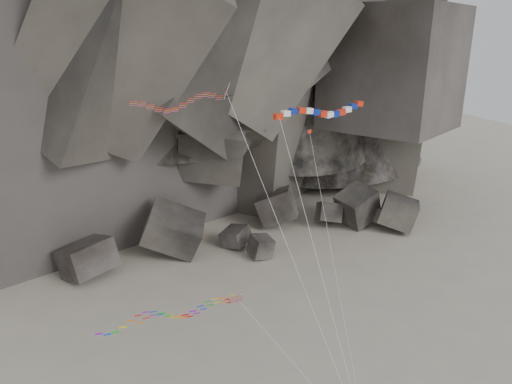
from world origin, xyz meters
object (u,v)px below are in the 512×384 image
object	(u,v)px
delta_kite	(176,102)
parafoil_kite	(164,315)
banner_kite	(322,113)
pennant_kite	(323,208)

from	to	relation	value
delta_kite	parafoil_kite	xyz separation A→B (m)	(-2.54, -1.54, -19.48)
banner_kite	delta_kite	bearing A→B (deg)	164.54
parafoil_kite	pennant_kite	size ratio (longest dim) A/B	0.85
pennant_kite	banner_kite	bearing A→B (deg)	50.55
banner_kite	parafoil_kite	xyz separation A→B (m)	(-16.03, -0.48, -17.84)
delta_kite	pennant_kite	bearing A→B (deg)	0.54
delta_kite	banner_kite	bearing A→B (deg)	15.00
delta_kite	parafoil_kite	size ratio (longest dim) A/B	1.41
banner_kite	pennant_kite	world-z (taller)	banner_kite
banner_kite	pennant_kite	bearing A→B (deg)	-120.35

